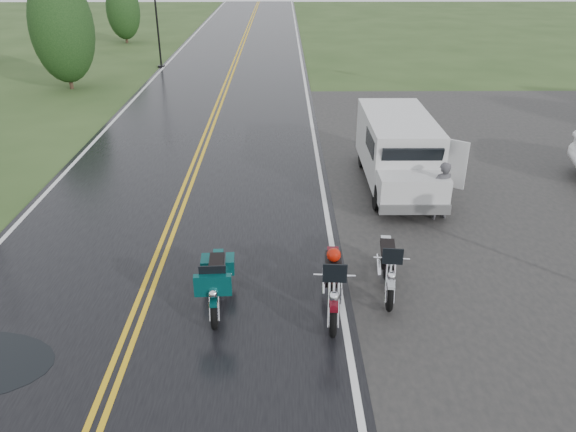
# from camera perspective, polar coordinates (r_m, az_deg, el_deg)

# --- Properties ---
(ground) EXTENTS (120.00, 120.00, 0.00)m
(ground) POSITION_cam_1_polar(r_m,az_deg,el_deg) (11.01, -14.82, -9.36)
(ground) COLOR #2D471E
(ground) RESTS_ON ground
(road) EXTENTS (8.00, 100.00, 0.04)m
(road) POSITION_cam_1_polar(r_m,az_deg,el_deg) (19.86, -8.41, 7.61)
(road) COLOR black
(road) RESTS_ON ground
(motorcycle_red) EXTENTS (0.98, 2.31, 1.33)m
(motorcycle_red) POSITION_cam_1_polar(r_m,az_deg,el_deg) (9.69, 4.67, -9.03)
(motorcycle_red) COLOR #580A13
(motorcycle_red) RESTS_ON ground
(motorcycle_teal) EXTENTS (0.85, 2.08, 1.21)m
(motorcycle_teal) POSITION_cam_1_polar(r_m,az_deg,el_deg) (9.95, -7.55, -8.61)
(motorcycle_teal) COLOR #053C3B
(motorcycle_teal) RESTS_ON ground
(motorcycle_silver) EXTENTS (0.98, 2.14, 1.22)m
(motorcycle_silver) POSITION_cam_1_polar(r_m,az_deg,el_deg) (10.48, 10.38, -6.82)
(motorcycle_silver) COLOR #B4B7BC
(motorcycle_silver) RESTS_ON ground
(van_white) EXTENTS (1.90, 5.00, 1.96)m
(van_white) POSITION_cam_1_polar(r_m,az_deg,el_deg) (14.26, 9.35, 4.15)
(van_white) COLOR silver
(van_white) RESTS_ON ground
(person_at_van) EXTENTS (0.61, 0.47, 1.48)m
(person_at_van) POSITION_cam_1_polar(r_m,az_deg,el_deg) (14.19, 15.31, 2.38)
(person_at_van) COLOR #454448
(person_at_van) RESTS_ON ground
(lamp_post_far_left) EXTENTS (0.37, 0.37, 4.30)m
(lamp_post_far_left) POSITION_cam_1_polar(r_m,az_deg,el_deg) (32.37, -13.11, 18.24)
(lamp_post_far_left) COLOR black
(lamp_post_far_left) RESTS_ON ground
(tree_left_mid) EXTENTS (2.83, 2.83, 4.41)m
(tree_left_mid) POSITION_cam_1_polar(r_m,az_deg,el_deg) (28.51, -21.82, 16.25)
(tree_left_mid) COLOR #1E3D19
(tree_left_mid) RESTS_ON ground
(tree_left_far) EXTENTS (2.21, 2.21, 3.40)m
(tree_left_far) POSITION_cam_1_polar(r_m,az_deg,el_deg) (41.34, -16.33, 18.86)
(tree_left_far) COLOR #1E3D19
(tree_left_far) RESTS_ON ground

